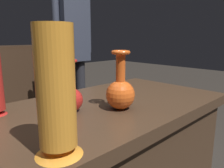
{
  "coord_description": "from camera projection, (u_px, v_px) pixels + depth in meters",
  "views": [
    {
      "loc": [
        -0.64,
        -0.71,
        1.1
      ],
      "look_at": [
        0.0,
        -0.05,
        0.9
      ],
      "focal_mm": 35.24,
      "sensor_mm": 36.0,
      "label": 1
    }
  ],
  "objects": [
    {
      "name": "vase_centerpiece",
      "position": [
        120.0,
        91.0,
        0.91
      ],
      "size": [
        0.12,
        0.12,
        0.24
      ],
      "color": "#E55B1E",
      "rests_on": "display_plinth"
    },
    {
      "name": "vase_tall_behind",
      "position": [
        56.0,
        96.0,
        0.53
      ],
      "size": [
        0.12,
        0.12,
        0.33
      ],
      "color": "orange",
      "rests_on": "display_plinth"
    },
    {
      "name": "vase_right_accent",
      "position": [
        71.0,
        96.0,
        0.88
      ],
      "size": [
        0.1,
        0.1,
        0.21
      ],
      "color": "red",
      "rests_on": "display_plinth"
    },
    {
      "name": "visitor_near_right",
      "position": [
        73.0,
        45.0,
        2.32
      ],
      "size": [
        0.47,
        0.2,
        1.72
      ],
      "rotation": [
        0.0,
        0.0,
        3.18
      ],
      "color": "#232328",
      "rests_on": "ground_plane"
    }
  ]
}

